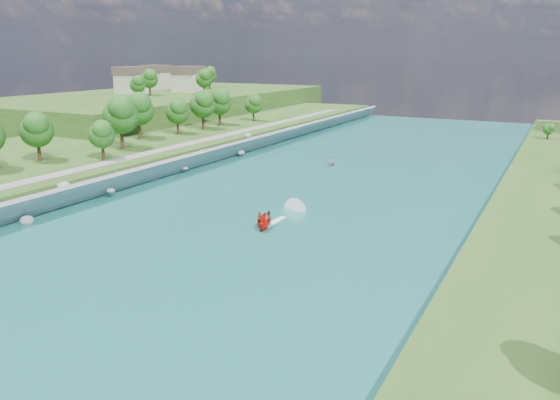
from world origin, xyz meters
The scene contains 11 objects.
ground centered at (0.00, 0.00, 0.00)m, with size 260.00×260.00×0.00m, color #2D5119.
river_water centered at (0.00, 20.00, 0.05)m, with size 55.00×240.00×0.10m, color #1A6466.
berm_west centered at (-50.00, 20.00, 1.75)m, with size 45.00×240.00×3.50m, color #2D5119.
ridge_west centered at (-82.50, 95.00, 4.50)m, with size 60.00×120.00×9.00m, color #2D5119.
riprap_bank centered at (-25.85, 19.26, 1.80)m, with size 4.11×236.00×4.49m.
riverside_path centered at (-32.50, 20.00, 3.55)m, with size 3.00×200.00×0.10m, color gray.
ridge_houses centered at (-88.67, 100.00, 13.31)m, with size 29.50×29.50×8.40m.
trees_west centered at (-42.62, 7.72, 8.88)m, with size 16.79×152.89×12.16m.
trees_ridge centered at (-73.85, 94.74, 13.45)m, with size 21.61×53.46×9.35m.
motorboat centered at (3.36, 10.00, 0.82)m, with size 3.60×19.04×2.14m.
raft centered at (-4.59, 49.80, 0.45)m, with size 2.48×3.02×1.59m.
Camera 1 is at (35.72, -48.81, 21.54)m, focal length 35.00 mm.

